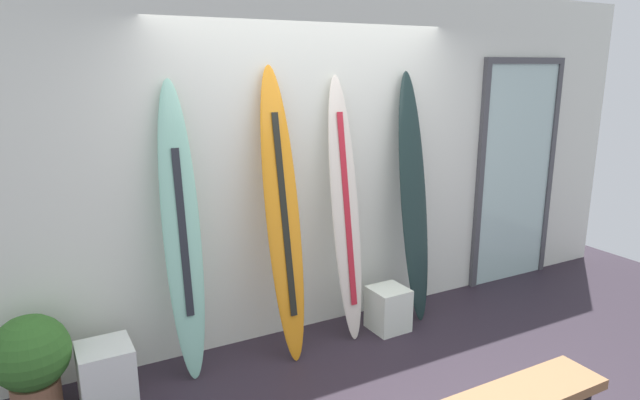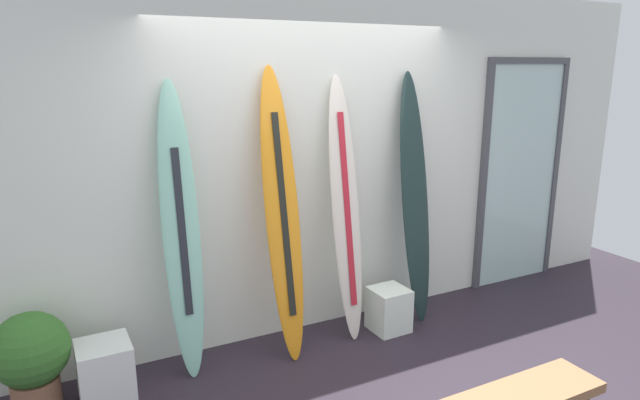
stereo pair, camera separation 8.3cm
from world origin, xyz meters
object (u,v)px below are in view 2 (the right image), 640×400
at_px(surfboard_seafoam, 181,234).
at_px(glass_door, 520,170).
at_px(surfboard_ivory, 346,210).
at_px(display_block_center, 389,309).
at_px(potted_plant, 31,357).
at_px(surfboard_sunset, 282,215).
at_px(surfboard_charcoal, 415,200).
at_px(display_block_left, 105,373).

distance_m(surfboard_seafoam, glass_door, 3.45).
bearing_deg(glass_door, surfboard_seafoam, -176.83).
bearing_deg(surfboard_ivory, display_block_center, -24.14).
bearing_deg(potted_plant, surfboard_seafoam, 5.80).
height_order(surfboard_sunset, potted_plant, surfboard_sunset).
height_order(surfboard_charcoal, glass_door, glass_door).
bearing_deg(display_block_left, potted_plant, 170.08).
relative_size(surfboard_sunset, display_block_center, 5.97).
xyz_separation_m(surfboard_seafoam, surfboard_charcoal, (1.99, -0.02, 0.02)).
distance_m(surfboard_charcoal, potted_plant, 3.06).
xyz_separation_m(surfboard_ivory, glass_door, (2.13, 0.21, 0.10)).
bearing_deg(potted_plant, surfboard_sunset, 1.37).
relative_size(surfboard_charcoal, display_block_left, 5.09).
height_order(surfboard_seafoam, display_block_left, surfboard_seafoam).
xyz_separation_m(surfboard_ivory, surfboard_charcoal, (0.68, 0.00, 0.00)).
bearing_deg(display_block_left, glass_door, 5.17).
distance_m(surfboard_seafoam, display_block_left, 1.03).
height_order(surfboard_sunset, glass_door, glass_door).
relative_size(surfboard_charcoal, glass_door, 0.95).
xyz_separation_m(surfboard_seafoam, glass_door, (3.44, 0.19, 0.12)).
bearing_deg(surfboard_ivory, display_block_left, -175.37).
bearing_deg(surfboard_sunset, glass_door, 5.30).
bearing_deg(surfboard_charcoal, surfboard_ivory, -179.80).
height_order(surfboard_seafoam, surfboard_sunset, surfboard_sunset).
height_order(surfboard_charcoal, potted_plant, surfboard_charcoal).
xyz_separation_m(display_block_left, potted_plant, (-0.41, 0.07, 0.19)).
relative_size(display_block_center, potted_plant, 0.53).
relative_size(surfboard_charcoal, display_block_center, 5.83).
bearing_deg(display_block_center, surfboard_sunset, 172.86).
bearing_deg(surfboard_seafoam, potted_plant, -174.20).
bearing_deg(surfboard_sunset, display_block_left, -175.10).
height_order(surfboard_ivory, surfboard_charcoal, surfboard_charcoal).
bearing_deg(display_block_center, surfboard_charcoal, 24.48).
height_order(surfboard_seafoam, surfboard_ivory, surfboard_ivory).
bearing_deg(surfboard_ivory, surfboard_sunset, -176.01).
bearing_deg(display_block_center, surfboard_ivory, 155.86).
xyz_separation_m(display_block_left, glass_door, (4.03, 0.36, 0.95)).
bearing_deg(surfboard_charcoal, display_block_center, -155.52).
distance_m(surfboard_sunset, display_block_center, 1.29).
distance_m(surfboard_ivory, glass_door, 2.15).
distance_m(display_block_center, potted_plant, 2.66).
bearing_deg(glass_door, display_block_center, -168.50).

